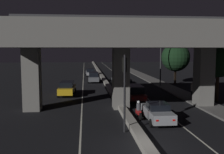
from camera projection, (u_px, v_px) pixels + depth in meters
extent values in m
plane|color=black|center=(146.00, 150.00, 14.65)|extent=(200.00, 200.00, 0.00)
cube|color=beige|center=(83.00, 79.00, 48.89)|extent=(0.12, 126.00, 0.00)
cube|color=beige|center=(122.00, 79.00, 49.65)|extent=(0.12, 126.00, 0.00)
cube|color=gray|center=(103.00, 78.00, 49.25)|extent=(0.68, 126.00, 0.40)
cube|color=#5B5956|center=(158.00, 83.00, 43.22)|extent=(2.52, 126.00, 0.17)
cube|color=slate|center=(32.00, 79.00, 23.90)|extent=(1.48, 1.67, 5.73)
cube|color=slate|center=(204.00, 77.00, 25.58)|extent=(1.48, 1.67, 5.73)
cube|color=slate|center=(121.00, 78.00, 24.74)|extent=(1.48, 1.67, 5.73)
cube|color=slate|center=(121.00, 37.00, 24.33)|extent=(19.90, 12.19, 2.06)
cube|color=#333335|center=(121.00, 21.00, 24.17)|extent=(19.90, 0.40, 0.90)
cylinder|color=black|center=(125.00, 94.00, 17.47)|extent=(0.14, 0.14, 5.24)
cube|color=black|center=(124.00, 65.00, 17.44)|extent=(0.30, 0.28, 0.95)
sphere|color=red|center=(124.00, 60.00, 17.56)|extent=(0.18, 0.18, 0.18)
sphere|color=black|center=(124.00, 65.00, 17.59)|extent=(0.18, 0.18, 0.18)
sphere|color=black|center=(124.00, 69.00, 17.62)|extent=(0.18, 0.18, 0.18)
cylinder|color=#2D2D30|center=(161.00, 59.00, 38.81)|extent=(0.18, 0.18, 8.43)
cylinder|color=#2D2D30|center=(156.00, 31.00, 38.29)|extent=(1.71, 0.10, 0.10)
ellipsoid|color=#F2B759|center=(150.00, 31.00, 38.22)|extent=(0.56, 0.32, 0.24)
cube|color=gray|center=(157.00, 113.00, 20.29)|extent=(1.73, 4.40, 0.71)
cube|color=black|center=(158.00, 106.00, 20.12)|extent=(1.50, 1.77, 0.47)
cylinder|color=black|center=(143.00, 113.00, 21.69)|extent=(0.21, 0.61, 0.61)
cylinder|color=black|center=(162.00, 113.00, 21.84)|extent=(0.21, 0.61, 0.61)
cylinder|color=black|center=(151.00, 123.00, 18.82)|extent=(0.21, 0.61, 0.61)
cylinder|color=black|center=(173.00, 123.00, 18.98)|extent=(0.21, 0.61, 0.61)
cube|color=red|center=(157.00, 121.00, 18.06)|extent=(0.18, 0.03, 0.11)
cube|color=red|center=(174.00, 120.00, 18.17)|extent=(0.18, 0.03, 0.11)
cube|color=#591414|center=(135.00, 95.00, 28.90)|extent=(1.82, 4.45, 0.57)
cube|color=black|center=(135.00, 89.00, 28.94)|extent=(1.59, 3.21, 0.76)
cylinder|color=black|center=(126.00, 95.00, 30.30)|extent=(0.21, 0.60, 0.59)
cylinder|color=black|center=(140.00, 95.00, 30.45)|extent=(0.21, 0.60, 0.59)
cylinder|color=black|center=(129.00, 100.00, 27.41)|extent=(0.21, 0.60, 0.59)
cylinder|color=black|center=(146.00, 100.00, 27.56)|extent=(0.21, 0.60, 0.59)
cube|color=red|center=(133.00, 98.00, 26.64)|extent=(0.18, 0.03, 0.11)
cube|color=red|center=(145.00, 98.00, 26.75)|extent=(0.18, 0.03, 0.11)
cube|color=silver|center=(125.00, 86.00, 34.75)|extent=(1.85, 4.11, 0.70)
cube|color=black|center=(125.00, 81.00, 34.67)|extent=(1.60, 2.48, 0.67)
cylinder|color=black|center=(117.00, 88.00, 36.00)|extent=(0.22, 0.67, 0.67)
cylinder|color=black|center=(129.00, 87.00, 36.22)|extent=(0.22, 0.67, 0.67)
cylinder|color=black|center=(120.00, 91.00, 33.35)|extent=(0.22, 0.67, 0.67)
cylinder|color=black|center=(133.00, 90.00, 33.56)|extent=(0.22, 0.67, 0.67)
cube|color=red|center=(123.00, 89.00, 32.65)|extent=(0.18, 0.03, 0.11)
cube|color=red|center=(132.00, 88.00, 32.80)|extent=(0.18, 0.03, 0.11)
cube|color=#515459|center=(118.00, 80.00, 41.99)|extent=(1.81, 3.92, 0.63)
cube|color=black|center=(118.00, 77.00, 41.92)|extent=(1.58, 2.35, 0.61)
cylinder|color=black|center=(112.00, 81.00, 43.20)|extent=(0.21, 0.59, 0.59)
cylinder|color=black|center=(122.00, 81.00, 43.39)|extent=(0.21, 0.59, 0.59)
cylinder|color=black|center=(114.00, 84.00, 40.65)|extent=(0.21, 0.59, 0.59)
cylinder|color=black|center=(125.00, 83.00, 40.85)|extent=(0.21, 0.59, 0.59)
cube|color=red|center=(116.00, 82.00, 39.98)|extent=(0.18, 0.03, 0.11)
cube|color=red|center=(124.00, 82.00, 40.12)|extent=(0.18, 0.03, 0.11)
cube|color=gold|center=(67.00, 90.00, 32.01)|extent=(1.98, 4.66, 0.73)
cube|color=black|center=(67.00, 84.00, 31.94)|extent=(1.68, 2.82, 0.62)
cylinder|color=black|center=(73.00, 95.00, 30.60)|extent=(0.23, 0.65, 0.64)
cylinder|color=black|center=(58.00, 95.00, 30.50)|extent=(0.23, 0.65, 0.64)
cylinder|color=black|center=(75.00, 90.00, 33.60)|extent=(0.23, 0.65, 0.64)
cylinder|color=black|center=(62.00, 91.00, 33.51)|extent=(0.23, 0.65, 0.64)
cube|color=white|center=(74.00, 88.00, 34.35)|extent=(0.18, 0.04, 0.11)
cube|color=white|center=(64.00, 88.00, 34.28)|extent=(0.18, 0.04, 0.11)
cube|color=#515459|center=(94.00, 78.00, 44.52)|extent=(1.90, 4.15, 0.71)
cube|color=black|center=(94.00, 74.00, 44.45)|extent=(1.63, 2.51, 0.70)
cylinder|color=black|center=(99.00, 81.00, 43.28)|extent=(0.22, 0.60, 0.60)
cylinder|color=black|center=(89.00, 81.00, 43.16)|extent=(0.22, 0.60, 0.60)
cylinder|color=black|center=(99.00, 80.00, 45.95)|extent=(0.22, 0.60, 0.60)
cylinder|color=black|center=(89.00, 80.00, 45.84)|extent=(0.22, 0.60, 0.60)
cube|color=white|center=(97.00, 78.00, 46.61)|extent=(0.18, 0.04, 0.11)
cube|color=white|center=(90.00, 78.00, 46.53)|extent=(0.18, 0.04, 0.11)
cube|color=gray|center=(90.00, 73.00, 55.15)|extent=(1.86, 4.81, 0.58)
cube|color=black|center=(90.00, 70.00, 55.09)|extent=(1.61, 2.89, 0.62)
cylinder|color=black|center=(95.00, 75.00, 53.74)|extent=(0.21, 0.64, 0.63)
cylinder|color=black|center=(86.00, 75.00, 53.52)|extent=(0.21, 0.64, 0.63)
cylinder|color=black|center=(94.00, 74.00, 56.84)|extent=(0.21, 0.64, 0.63)
cylinder|color=black|center=(86.00, 74.00, 56.63)|extent=(0.21, 0.64, 0.63)
cube|color=white|center=(93.00, 72.00, 57.60)|extent=(0.18, 0.03, 0.11)
cube|color=white|center=(87.00, 72.00, 57.45)|extent=(0.18, 0.03, 0.11)
cylinder|color=black|center=(137.00, 113.00, 21.92)|extent=(0.11, 0.59, 0.59)
cylinder|color=black|center=(140.00, 117.00, 20.71)|extent=(0.13, 0.59, 0.59)
cube|color=maroon|center=(138.00, 112.00, 21.29)|extent=(0.28, 0.94, 0.32)
cylinder|color=#3F3F44|center=(138.00, 107.00, 21.25)|extent=(0.34, 0.34, 0.54)
sphere|color=silver|center=(138.00, 102.00, 21.21)|extent=(0.24, 0.24, 0.24)
cube|color=red|center=(140.00, 114.00, 20.64)|extent=(0.08, 0.03, 0.08)
cylinder|color=black|center=(126.00, 100.00, 27.08)|extent=(0.11, 0.64, 0.64)
cylinder|color=black|center=(128.00, 103.00, 25.71)|extent=(0.13, 0.64, 0.64)
cube|color=navy|center=(127.00, 100.00, 26.37)|extent=(0.30, 1.06, 0.32)
cylinder|color=#3F3F44|center=(127.00, 96.00, 26.33)|extent=(0.34, 0.34, 0.47)
sphere|color=silver|center=(127.00, 92.00, 26.29)|extent=(0.24, 0.24, 0.24)
cube|color=red|center=(128.00, 101.00, 25.64)|extent=(0.08, 0.03, 0.08)
cylinder|color=black|center=(192.00, 95.00, 29.06)|extent=(0.29, 0.29, 0.83)
cylinder|color=beige|center=(192.00, 88.00, 28.98)|extent=(0.34, 0.34, 0.69)
sphere|color=tan|center=(193.00, 84.00, 28.93)|extent=(0.22, 0.22, 0.22)
cylinder|color=#38281C|center=(217.00, 87.00, 28.14)|extent=(0.36, 0.36, 3.13)
sphere|color=black|center=(218.00, 58.00, 27.81)|extent=(4.24, 4.24, 4.24)
cylinder|color=#38281C|center=(175.00, 76.00, 42.47)|extent=(0.35, 0.35, 2.60)
sphere|color=black|center=(176.00, 57.00, 42.15)|extent=(4.56, 4.56, 4.56)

